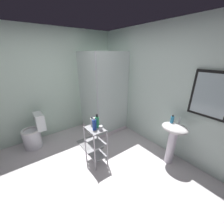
% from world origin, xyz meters
% --- Properties ---
extents(ground_plane, '(4.20, 4.20, 0.02)m').
position_xyz_m(ground_plane, '(0.00, 0.00, -0.01)').
color(ground_plane, silver).
extents(wall_back, '(4.20, 0.14, 2.50)m').
position_xyz_m(wall_back, '(0.01, 1.85, 1.25)').
color(wall_back, silver).
rests_on(wall_back, ground_plane).
extents(wall_left, '(0.10, 4.20, 2.50)m').
position_xyz_m(wall_left, '(-1.85, 0.00, 1.25)').
color(wall_left, silver).
rests_on(wall_left, ground_plane).
extents(shower_stall, '(0.92, 0.92, 2.00)m').
position_xyz_m(shower_stall, '(-1.19, 1.19, 0.46)').
color(shower_stall, white).
rests_on(shower_stall, ground_plane).
extents(pedestal_sink, '(0.46, 0.37, 0.81)m').
position_xyz_m(pedestal_sink, '(0.62, 1.52, 0.58)').
color(pedestal_sink, white).
rests_on(pedestal_sink, ground_plane).
extents(sink_faucet, '(0.03, 0.03, 0.10)m').
position_xyz_m(sink_faucet, '(0.62, 1.64, 0.86)').
color(sink_faucet, silver).
rests_on(sink_faucet, pedestal_sink).
extents(toilet, '(0.37, 0.49, 0.76)m').
position_xyz_m(toilet, '(-1.48, -0.45, 0.31)').
color(toilet, white).
rests_on(toilet, ground_plane).
extents(storage_cart, '(0.38, 0.28, 0.74)m').
position_xyz_m(storage_cart, '(-0.22, 0.39, 0.44)').
color(storage_cart, silver).
rests_on(storage_cart, ground_plane).
extents(hand_soap_bottle, '(0.06, 0.06, 0.15)m').
position_xyz_m(hand_soap_bottle, '(0.53, 1.54, 0.87)').
color(hand_soap_bottle, '#389ED1').
rests_on(hand_soap_bottle, pedestal_sink).
extents(body_wash_bottle_green, '(0.07, 0.07, 0.25)m').
position_xyz_m(body_wash_bottle_green, '(-0.23, 0.45, 0.85)').
color(body_wash_bottle_green, '#2C9D60').
rests_on(body_wash_bottle_green, storage_cart).
extents(shampoo_bottle_blue, '(0.07, 0.07, 0.23)m').
position_xyz_m(shampoo_bottle_blue, '(-0.19, 0.37, 0.84)').
color(shampoo_bottle_blue, blue).
rests_on(shampoo_bottle_blue, storage_cart).
extents(lotion_bottle_white, '(0.07, 0.07, 0.17)m').
position_xyz_m(lotion_bottle_white, '(-0.35, 0.42, 0.82)').
color(lotion_bottle_white, white).
rests_on(lotion_bottle_white, storage_cart).
extents(rinse_cup, '(0.07, 0.07, 0.09)m').
position_xyz_m(rinse_cup, '(-0.11, 0.44, 0.78)').
color(rinse_cup, silver).
rests_on(rinse_cup, storage_cart).
extents(bath_mat, '(0.60, 0.40, 0.02)m').
position_xyz_m(bath_mat, '(-0.78, 0.55, 0.01)').
color(bath_mat, gray).
rests_on(bath_mat, ground_plane).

